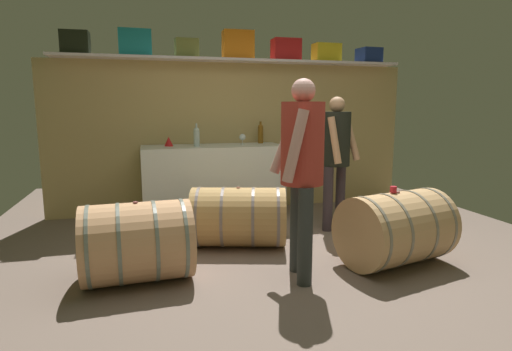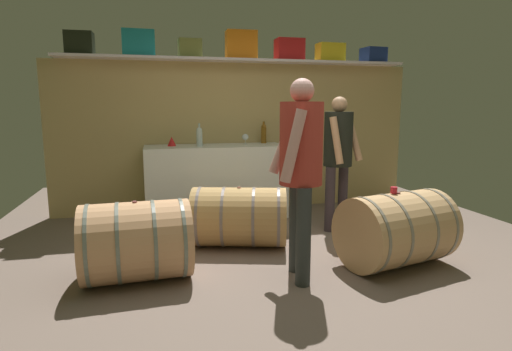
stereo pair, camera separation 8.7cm
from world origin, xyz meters
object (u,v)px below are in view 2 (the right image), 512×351
(wine_bottle_clear, at_px, (199,136))
(wine_barrel_far, at_px, (136,241))
(wine_barrel_flank, at_px, (239,217))
(toolcase_red, at_px, (289,50))
(tasting_cup, at_px, (394,190))
(toolcase_navy, at_px, (373,55))
(work_cabinet, at_px, (216,181))
(toolcase_teal, at_px, (138,44))
(toolcase_yellow, at_px, (330,53))
(toolcase_olive, at_px, (190,49))
(winemaker_pouring, at_px, (300,159))
(visitor_tasting, at_px, (338,149))
(toolcase_orange, at_px, (241,45))
(red_funnel, at_px, (172,141))
(toolcase_black, at_px, (80,43))
(wine_bottle_amber, at_px, (264,133))
(wine_barrel_near, at_px, (396,229))
(wine_glass, at_px, (245,137))

(wine_bottle_clear, height_order, wine_barrel_far, wine_bottle_clear)
(wine_bottle_clear, bearing_deg, wine_barrel_flank, -77.72)
(toolcase_red, height_order, tasting_cup, toolcase_red)
(toolcase_navy, bearing_deg, work_cabinet, -177.74)
(wine_barrel_far, bearing_deg, toolcase_teal, 86.06)
(toolcase_yellow, relative_size, wine_bottle_clear, 1.28)
(toolcase_olive, xyz_separation_m, toolcase_navy, (2.56, 0.00, -0.01))
(winemaker_pouring, relative_size, visitor_tasting, 1.07)
(toolcase_orange, xyz_separation_m, toolcase_yellow, (1.24, 0.00, -0.06))
(wine_bottle_clear, height_order, red_funnel, wine_bottle_clear)
(toolcase_black, height_order, wine_bottle_amber, toolcase_black)
(toolcase_orange, bearing_deg, wine_barrel_near, -66.27)
(toolcase_black, bearing_deg, work_cabinet, -7.17)
(toolcase_olive, distance_m, toolcase_navy, 2.56)
(winemaker_pouring, bearing_deg, toolcase_yellow, -19.83)
(toolcase_black, bearing_deg, visitor_tasting, -20.50)
(toolcase_yellow, bearing_deg, wine_barrel_far, -142.14)
(toolcase_yellow, xyz_separation_m, wine_barrel_flank, (-1.57, -1.47, -1.83))
(work_cabinet, distance_m, wine_barrel_flank, 1.24)
(wine_barrel_near, height_order, visitor_tasting, visitor_tasting)
(wine_barrel_flank, distance_m, winemaker_pouring, 1.19)
(wine_glass, height_order, wine_barrel_far, wine_glass)
(wine_bottle_clear, bearing_deg, wine_bottle_amber, 14.08)
(toolcase_red, xyz_separation_m, toolcase_yellow, (0.59, 0.00, -0.02))
(toolcase_navy, bearing_deg, tasting_cup, -117.27)
(toolcase_orange, bearing_deg, toolcase_red, 2.00)
(toolcase_navy, xyz_separation_m, visitor_tasting, (-1.01, -1.14, -1.19))
(toolcase_teal, distance_m, work_cabinet, 1.95)
(winemaker_pouring, bearing_deg, visitor_tasting, -27.92)
(red_funnel, xyz_separation_m, visitor_tasting, (1.82, -0.97, -0.05))
(work_cabinet, xyz_separation_m, wine_barrel_flank, (0.06, -1.23, -0.16))
(toolcase_yellow, xyz_separation_m, wine_bottle_amber, (-0.95, -0.04, -1.08))
(winemaker_pouring, height_order, visitor_tasting, winemaker_pouring)
(toolcase_orange, xyz_separation_m, winemaker_pouring, (-0.02, -2.38, -1.20))
(wine_bottle_clear, xyz_separation_m, red_funnel, (-0.34, 0.09, -0.07))
(work_cabinet, xyz_separation_m, wine_glass, (0.41, 0.07, 0.55))
(tasting_cup, bearing_deg, work_cabinet, 121.33)
(wine_bottle_amber, bearing_deg, toolcase_black, 178.98)
(visitor_tasting, bearing_deg, toolcase_teal, -60.98)
(toolcase_yellow, relative_size, wine_bottle_amber, 1.25)
(toolcase_black, height_order, wine_glass, toolcase_black)
(wine_barrel_far, relative_size, visitor_tasting, 0.59)
(toolcase_teal, xyz_separation_m, toolcase_navy, (3.18, 0.00, -0.05))
(wine_bottle_clear, bearing_deg, visitor_tasting, -30.58)
(toolcase_yellow, bearing_deg, winemaker_pouring, -119.58)
(wine_glass, bearing_deg, wine_barrel_flank, -104.89)
(toolcase_red, distance_m, wine_barrel_near, 2.96)
(toolcase_navy, bearing_deg, toolcase_olive, 176.43)
(wine_barrel_flank, bearing_deg, winemaker_pouring, -55.28)
(red_funnel, relative_size, visitor_tasting, 0.08)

